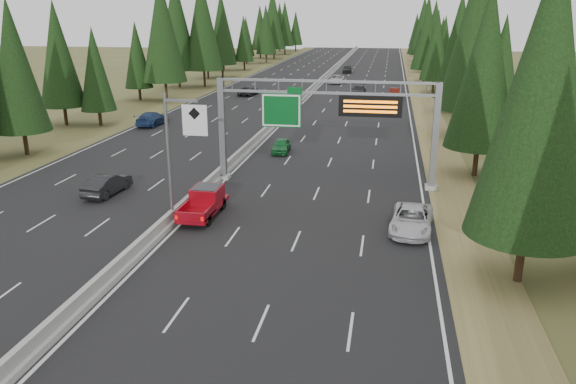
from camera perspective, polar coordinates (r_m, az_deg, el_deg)
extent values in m
cube|color=black|center=(87.61, 1.72, 9.56)|extent=(32.00, 260.00, 0.08)
cube|color=olive|center=(86.82, 13.57, 9.00)|extent=(3.60, 260.00, 0.06)
cube|color=brown|center=(91.92, -9.48, 9.71)|extent=(3.60, 260.00, 0.06)
cube|color=gray|center=(87.59, 1.72, 9.69)|extent=(0.70, 260.00, 0.30)
cube|color=gray|center=(87.53, 1.73, 9.95)|extent=(0.30, 260.00, 0.60)
cube|color=slate|center=(43.47, -6.68, 6.32)|extent=(0.45, 0.45, 7.80)
cube|color=gray|center=(44.36, -6.51, 1.57)|extent=(0.90, 0.90, 0.30)
cube|color=slate|center=(41.79, 14.72, 5.40)|extent=(0.45, 0.45, 7.80)
cube|color=gray|center=(42.72, 14.33, 0.48)|extent=(0.90, 0.90, 0.30)
cube|color=slate|center=(41.29, 3.92, 11.17)|extent=(15.85, 0.35, 0.16)
cube|color=slate|center=(41.40, 3.90, 10.01)|extent=(15.85, 0.35, 0.16)
cube|color=#054C19|center=(41.83, -0.69, 8.29)|extent=(3.00, 0.10, 2.50)
cube|color=silver|center=(41.78, -0.70, 8.28)|extent=(2.85, 0.02, 2.35)
cube|color=#054C19|center=(41.44, 0.69, 10.30)|extent=(1.10, 0.10, 0.45)
cube|color=black|center=(40.99, 8.36, 8.62)|extent=(4.50, 0.40, 1.50)
cube|color=orange|center=(40.72, 8.37, 9.06)|extent=(3.80, 0.02, 0.18)
cube|color=orange|center=(40.77, 8.35, 8.57)|extent=(3.80, 0.02, 0.18)
cube|color=orange|center=(40.83, 8.33, 8.08)|extent=(3.80, 0.02, 0.18)
cylinder|color=slate|center=(34.38, -12.01, 3.17)|extent=(0.20, 0.20, 8.00)
cube|color=gray|center=(35.53, -11.61, -2.93)|extent=(0.50, 0.50, 0.20)
cube|color=slate|center=(33.31, -10.79, 9.11)|extent=(2.00, 0.15, 0.15)
cube|color=silver|center=(33.10, -9.45, 7.20)|extent=(1.50, 0.06, 1.80)
cylinder|color=black|center=(29.38, 22.52, -6.21)|extent=(0.40, 0.40, 2.52)
cone|color=black|center=(27.35, 24.47, 9.07)|extent=(5.66, 5.66, 13.20)
cylinder|color=black|center=(47.29, 18.52, 2.98)|extent=(0.40, 0.40, 2.38)
cone|color=black|center=(46.08, 19.44, 11.96)|extent=(5.36, 5.36, 12.52)
cylinder|color=black|center=(46.76, 23.39, 2.19)|extent=(0.40, 0.40, 2.27)
cone|color=black|center=(45.55, 24.49, 10.82)|extent=(5.11, 5.11, 11.92)
cylinder|color=black|center=(62.14, 17.71, 6.69)|extent=(0.40, 0.40, 2.95)
cone|color=black|center=(61.18, 18.53, 15.18)|extent=(6.63, 6.63, 15.48)
cylinder|color=black|center=(61.83, 20.25, 5.93)|extent=(0.40, 0.40, 2.00)
cone|color=black|center=(60.98, 20.88, 11.67)|extent=(4.50, 4.50, 10.49)
cylinder|color=black|center=(77.78, 15.93, 8.52)|extent=(0.40, 0.40, 1.86)
cone|color=black|center=(77.13, 16.30, 12.79)|extent=(4.19, 4.19, 9.78)
cylinder|color=black|center=(78.56, 19.23, 8.54)|extent=(0.40, 0.40, 2.49)
cone|color=black|center=(77.83, 19.82, 14.19)|extent=(5.61, 5.61, 13.08)
cylinder|color=black|center=(96.11, 14.52, 10.36)|extent=(0.40, 0.40, 2.10)
cone|color=black|center=(95.55, 14.83, 14.26)|extent=(4.74, 4.74, 11.05)
cylinder|color=black|center=(97.24, 16.62, 10.39)|extent=(0.40, 0.40, 2.53)
cone|color=black|center=(96.65, 17.04, 15.04)|extent=(5.69, 5.69, 13.29)
cylinder|color=black|center=(110.97, 13.65, 11.41)|extent=(0.40, 0.40, 2.37)
cone|color=black|center=(110.46, 13.94, 15.23)|extent=(5.34, 5.34, 12.47)
cylinder|color=black|center=(111.81, 16.67, 11.21)|extent=(0.40, 0.40, 2.34)
cone|color=black|center=(111.31, 17.01, 14.95)|extent=(5.27, 5.27, 12.30)
cylinder|color=black|center=(129.32, 13.67, 12.21)|extent=(0.40, 0.40, 2.21)
cone|color=black|center=(128.89, 13.90, 15.27)|extent=(4.98, 4.98, 11.62)
cylinder|color=black|center=(130.41, 15.38, 12.06)|extent=(0.40, 0.40, 1.94)
cone|color=black|center=(130.01, 15.60, 14.72)|extent=(4.38, 4.38, 10.21)
cylinder|color=black|center=(146.00, 13.34, 12.90)|extent=(0.40, 0.40, 2.62)
cone|color=black|center=(145.60, 13.57, 16.10)|extent=(5.90, 5.90, 13.77)
cylinder|color=black|center=(143.86, 15.19, 12.54)|extent=(0.40, 0.40, 1.86)
cone|color=black|center=(143.51, 15.39, 14.84)|extent=(4.18, 4.18, 9.75)
cylinder|color=black|center=(159.35, 12.75, 13.18)|extent=(0.40, 0.40, 1.92)
cone|color=black|center=(159.03, 12.90, 15.33)|extent=(4.31, 4.31, 10.06)
cylinder|color=black|center=(162.36, 14.47, 13.25)|extent=(0.40, 0.40, 2.55)
cone|color=black|center=(162.00, 14.69, 16.05)|extent=(5.74, 5.74, 13.39)
cylinder|color=black|center=(177.01, 13.21, 13.61)|extent=(0.40, 0.40, 2.21)
cone|color=black|center=(176.70, 13.37, 15.84)|extent=(4.97, 4.97, 11.60)
cylinder|color=black|center=(177.02, 13.99, 13.57)|extent=(0.40, 0.40, 2.29)
cone|color=black|center=(176.71, 14.17, 15.88)|extent=(5.15, 5.15, 12.03)
cylinder|color=black|center=(192.98, 12.78, 13.91)|extent=(0.40, 0.40, 2.00)
cone|color=black|center=(192.71, 12.91, 15.76)|extent=(4.50, 4.50, 10.50)
cylinder|color=black|center=(193.42, 13.80, 13.99)|extent=(0.40, 0.40, 2.89)
cone|color=black|center=(193.12, 14.01, 16.66)|extent=(6.51, 6.51, 15.19)
cylinder|color=black|center=(57.06, -25.10, 4.55)|extent=(0.40, 0.40, 2.22)
cone|color=black|center=(56.09, -26.03, 11.47)|extent=(5.01, 5.01, 11.68)
cylinder|color=black|center=(69.12, -18.55, 7.16)|extent=(0.40, 0.40, 1.78)
cone|color=black|center=(68.40, -19.01, 11.74)|extent=(4.00, 4.00, 9.34)
cylinder|color=black|center=(70.58, -21.66, 7.23)|extent=(0.40, 0.40, 2.24)
cone|color=black|center=(69.80, -22.32, 12.86)|extent=(5.04, 5.04, 11.75)
cylinder|color=black|center=(86.35, -12.27, 9.98)|extent=(0.40, 0.40, 2.84)
cone|color=black|center=(85.67, -12.67, 15.86)|extent=(6.39, 6.39, 14.90)
cylinder|color=black|center=(88.12, -14.81, 9.62)|extent=(0.40, 0.40, 1.83)
cone|color=black|center=(87.55, -15.11, 13.32)|extent=(4.12, 4.12, 9.60)
cylinder|color=black|center=(101.56, -8.47, 11.34)|extent=(0.40, 0.40, 3.00)
cone|color=black|center=(100.98, -8.72, 16.64)|extent=(6.76, 6.76, 15.77)
cylinder|color=black|center=(102.03, -10.97, 11.25)|extent=(0.40, 0.40, 3.00)
cone|color=black|center=(101.45, -11.29, 16.51)|extent=(6.76, 6.76, 15.77)
cylinder|color=black|center=(116.92, -6.65, 12.13)|extent=(0.40, 0.40, 2.58)
cone|color=black|center=(116.43, -6.80, 16.08)|extent=(5.80, 5.80, 13.52)
cylinder|color=black|center=(115.46, -8.13, 11.87)|extent=(0.40, 0.40, 2.03)
cone|color=black|center=(115.00, -8.27, 15.02)|extent=(4.57, 4.57, 10.67)
cylinder|color=black|center=(131.91, -4.45, 12.68)|extent=(0.40, 0.40, 1.93)
cone|color=black|center=(131.52, -4.51, 15.29)|extent=(4.33, 4.33, 10.11)
cylinder|color=black|center=(131.70, -6.55, 12.76)|extent=(0.40, 0.40, 2.61)
cone|color=black|center=(131.26, -6.68, 16.31)|extent=(5.88, 5.88, 13.72)
cylinder|color=black|center=(149.99, -2.22, 13.40)|extent=(0.40, 0.40, 2.33)
cone|color=black|center=(149.62, -2.25, 16.19)|extent=(5.25, 5.25, 12.24)
cylinder|color=black|center=(148.81, -4.23, 13.25)|extent=(0.40, 0.40, 1.87)
cone|color=black|center=(148.46, -4.28, 15.50)|extent=(4.22, 4.22, 9.84)
cylinder|color=black|center=(162.85, -1.42, 13.84)|extent=(0.40, 0.40, 2.82)
cone|color=black|center=(162.49, -1.45, 16.95)|extent=(6.35, 6.35, 14.82)
cylinder|color=black|center=(167.39, -2.82, 13.85)|extent=(0.40, 0.40, 2.35)
cone|color=black|center=(167.05, -2.86, 16.36)|extent=(5.28, 5.28, 12.31)
cylinder|color=black|center=(182.08, -0.32, 14.22)|extent=(0.40, 0.40, 2.56)
cone|color=black|center=(181.76, -0.32, 16.74)|extent=(5.76, 5.76, 13.44)
cylinder|color=black|center=(181.38, -1.64, 14.26)|extent=(0.40, 0.40, 2.95)
cone|color=black|center=(181.05, -1.67, 17.18)|extent=(6.64, 6.64, 15.50)
cylinder|color=black|center=(196.83, 0.78, 14.42)|extent=(0.40, 0.40, 2.11)
cone|color=black|center=(196.55, 0.79, 16.33)|extent=(4.74, 4.74, 11.06)
cylinder|color=black|center=(197.07, -0.84, 14.48)|extent=(0.40, 0.40, 2.54)
cone|color=black|center=(196.78, -0.85, 16.79)|extent=(5.71, 5.71, 13.31)
imported|color=silver|center=(34.15, 12.44, -2.74)|extent=(2.85, 5.35, 1.43)
cylinder|color=black|center=(35.11, -10.64, -2.64)|extent=(0.28, 0.75, 0.75)
cylinder|color=black|center=(34.59, -8.14, -2.82)|extent=(0.28, 0.75, 0.75)
cylinder|color=black|center=(37.86, -9.00, -1.03)|extent=(0.28, 0.75, 0.75)
cylinder|color=black|center=(37.38, -6.67, -1.18)|extent=(0.28, 0.75, 0.75)
cube|color=maroon|center=(36.21, -8.58, -1.65)|extent=(1.89, 5.28, 0.28)
cube|color=maroon|center=(36.77, -8.21, -0.25)|extent=(1.79, 2.08, 1.04)
cube|color=black|center=(36.68, -8.23, 0.17)|extent=(1.60, 1.79, 0.52)
cube|color=maroon|center=(35.15, -10.72, -1.80)|extent=(0.09, 2.26, 0.57)
cube|color=maroon|center=(34.57, -7.93, -1.99)|extent=(0.09, 2.26, 0.57)
cube|color=maroon|center=(33.85, -9.96, -2.53)|extent=(1.89, 0.09, 0.57)
imported|color=#17652E|center=(52.31, -0.69, 4.73)|extent=(1.74, 3.86, 1.28)
imported|color=#4E120B|center=(87.73, 10.79, 9.81)|extent=(1.65, 4.68, 1.54)
imported|color=black|center=(90.33, 7.16, 10.20)|extent=(2.34, 5.36, 1.53)
imported|color=silver|center=(105.70, 4.94, 11.34)|extent=(2.62, 5.43, 1.49)
imported|color=black|center=(125.14, 6.04, 12.33)|extent=(2.08, 4.80, 1.61)
imported|color=black|center=(42.13, -17.90, 0.77)|extent=(1.89, 4.60, 1.48)
imported|color=navy|center=(67.13, -13.65, 7.27)|extent=(2.31, 5.43, 1.56)
imported|color=white|center=(85.27, 0.46, 9.88)|extent=(2.07, 4.53, 1.51)
imported|color=black|center=(90.12, -4.05, 10.24)|extent=(2.54, 5.17, 1.41)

